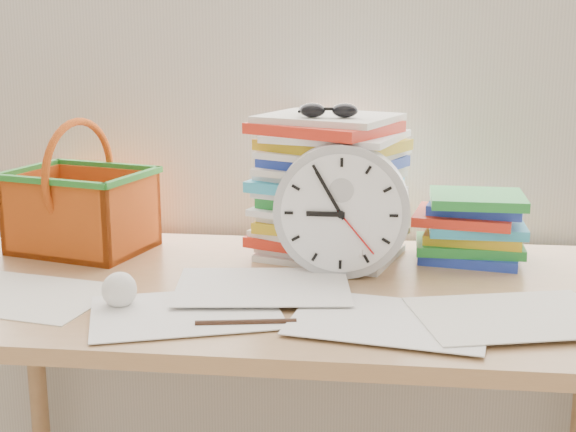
# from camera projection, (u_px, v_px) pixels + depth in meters

# --- Properties ---
(desk) EXTENTS (1.40, 0.70, 0.75)m
(desk) POSITION_uv_depth(u_px,v_px,m) (283.00, 322.00, 1.54)
(desk) COLOR #A3784C
(desk) RESTS_ON ground
(paper_stack) EXTENTS (0.38, 0.35, 0.30)m
(paper_stack) POSITION_uv_depth(u_px,v_px,m) (330.00, 187.00, 1.68)
(paper_stack) COLOR white
(paper_stack) RESTS_ON desk
(clock) EXTENTS (0.26, 0.05, 0.26)m
(clock) POSITION_uv_depth(u_px,v_px,m) (342.00, 211.00, 1.55)
(clock) COLOR #B2B3B4
(clock) RESTS_ON desk
(sunglasses) EXTENTS (0.14, 0.12, 0.03)m
(sunglasses) POSITION_uv_depth(u_px,v_px,m) (329.00, 110.00, 1.60)
(sunglasses) COLOR black
(sunglasses) RESTS_ON paper_stack
(book_stack) EXTENTS (0.25, 0.20, 0.14)m
(book_stack) POSITION_uv_depth(u_px,v_px,m) (469.00, 227.00, 1.68)
(book_stack) COLOR white
(book_stack) RESTS_ON desk
(basket) EXTENTS (0.33, 0.28, 0.28)m
(basket) POSITION_uv_depth(u_px,v_px,m) (80.00, 187.00, 1.73)
(basket) COLOR #D25714
(basket) RESTS_ON desk
(crumpled_ball) EXTENTS (0.06, 0.06, 0.06)m
(crumpled_ball) POSITION_uv_depth(u_px,v_px,m) (119.00, 289.00, 1.40)
(crumpled_ball) COLOR white
(crumpled_ball) RESTS_ON desk
(pen) EXTENTS (0.17, 0.04, 0.01)m
(pen) POSITION_uv_depth(u_px,v_px,m) (246.00, 323.00, 1.32)
(pen) COLOR black
(pen) RESTS_ON desk
(scattered_papers) EXTENTS (1.26, 0.42, 0.02)m
(scattered_papers) POSITION_uv_depth(u_px,v_px,m) (283.00, 282.00, 1.53)
(scattered_papers) COLOR white
(scattered_papers) RESTS_ON desk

